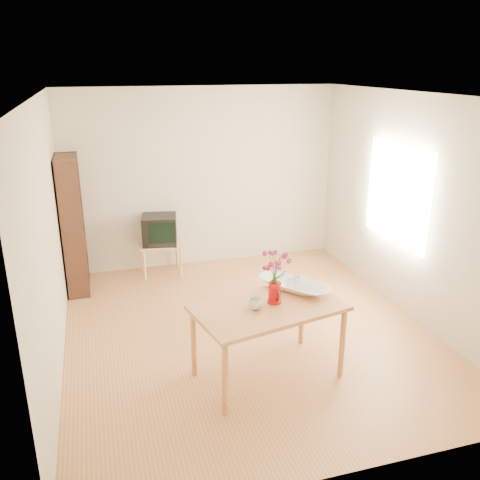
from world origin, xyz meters
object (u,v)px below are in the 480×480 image
object	(u,v)px
table	(269,314)
pitcher	(274,293)
television	(159,229)
mug	(256,304)
bowl	(294,268)

from	to	relation	value
table	pitcher	world-z (taller)	pitcher
table	television	world-z (taller)	television
pitcher	mug	world-z (taller)	pitcher
table	television	size ratio (longest dim) A/B	2.83
table	bowl	size ratio (longest dim) A/B	3.06
television	pitcher	bearing A→B (deg)	-65.68
bowl	pitcher	bearing A→B (deg)	-141.44
pitcher	bowl	world-z (taller)	bowl
pitcher	television	world-z (taller)	pitcher
table	bowl	distance (m)	0.55
table	television	bearing A→B (deg)	90.20
pitcher	television	distance (m)	2.90
mug	bowl	size ratio (longest dim) A/B	0.26
pitcher	mug	distance (m)	0.23
pitcher	bowl	xyz separation A→B (m)	(0.28, 0.22, 0.14)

